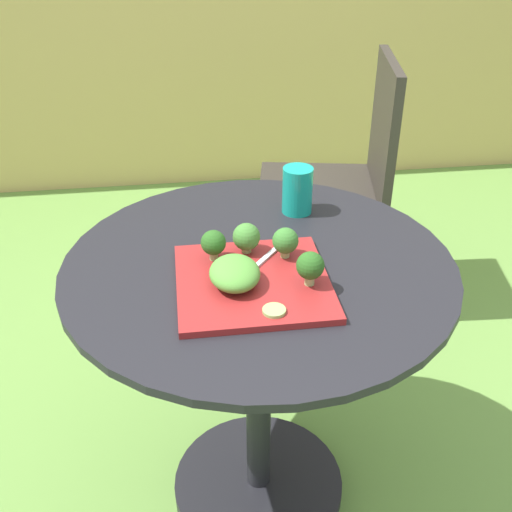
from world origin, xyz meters
TOP-DOWN VIEW (x-y plane):
  - ground_plane at (0.00, 0.00)m, footprint 12.00×12.00m
  - bamboo_fence at (0.00, 2.02)m, footprint 8.00×0.08m
  - patio_table at (0.00, 0.00)m, footprint 0.81×0.81m
  - patio_chair at (0.44, 0.87)m, footprint 0.51×0.51m
  - salad_plate at (-0.02, -0.08)m, footprint 0.29×0.29m
  - drinking_glass at (0.12, 0.21)m, footprint 0.07×0.07m
  - fork at (-0.01, -0.04)m, footprint 0.11×0.13m
  - lettuce_mound at (-0.06, -0.09)m, footprint 0.10×0.12m
  - broccoli_floret_0 at (0.08, -0.11)m, footprint 0.05×0.05m
  - broccoli_floret_1 at (0.05, -0.01)m, footprint 0.05×0.05m
  - broccoli_floret_2 at (-0.02, 0.02)m, footprint 0.06×0.06m
  - broccoli_floret_3 at (-0.09, 0.00)m, footprint 0.05×0.05m
  - cucumber_slice_0 at (-0.00, -0.19)m, footprint 0.04×0.04m

SIDE VIEW (x-z plane):
  - ground_plane at x=0.00m, z-range 0.00..0.00m
  - patio_table at x=0.00m, z-range 0.07..0.78m
  - patio_chair at x=0.44m, z-range 0.08..0.98m
  - salad_plate at x=-0.02m, z-range 0.72..0.73m
  - fork at x=-0.01m, z-range 0.73..0.73m
  - cucumber_slice_0 at x=0.00m, z-range 0.73..0.74m
  - bamboo_fence at x=0.00m, z-range 0.00..1.50m
  - lettuce_mound at x=-0.06m, z-range 0.73..0.78m
  - broccoli_floret_2 at x=-0.02m, z-range 0.73..0.80m
  - drinking_glass at x=0.12m, z-range 0.71..0.82m
  - broccoli_floret_1 at x=0.05m, z-range 0.73..0.80m
  - broccoli_floret_3 at x=-0.09m, z-range 0.73..0.80m
  - broccoli_floret_0 at x=0.08m, z-range 0.74..0.80m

